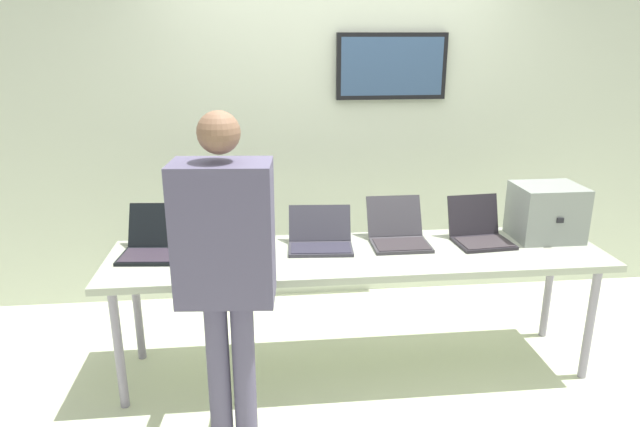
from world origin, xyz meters
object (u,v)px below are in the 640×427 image
at_px(laptop_station_3, 398,234).
at_px(laptop_station_4, 479,232).
at_px(workbench, 358,261).
at_px(equipment_box, 546,212).
at_px(laptop_station_0, 154,244).
at_px(person, 226,257).
at_px(coffee_mug, 224,267).
at_px(laptop_station_1, 239,241).
at_px(laptop_station_2, 320,239).

height_order(laptop_station_3, laptop_station_4, laptop_station_4).
height_order(workbench, equipment_box, equipment_box).
height_order(laptop_station_0, laptop_station_3, laptop_station_0).
height_order(equipment_box, person, person).
relative_size(person, coffee_mug, 18.06).
bearing_deg(coffee_mug, person, -84.47).
relative_size(laptop_station_0, laptop_station_4, 1.13).
distance_m(equipment_box, laptop_station_1, 1.90).
bearing_deg(laptop_station_3, workbench, -152.44).
height_order(laptop_station_1, coffee_mug, laptop_station_1).
height_order(laptop_station_3, person, person).
bearing_deg(laptop_station_0, laptop_station_3, 0.91).
xyz_separation_m(workbench, person, (-0.72, -0.62, 0.30)).
relative_size(workbench, equipment_box, 7.33).
distance_m(laptop_station_1, coffee_mug, 0.37).
height_order(laptop_station_1, laptop_station_2, laptop_station_1).
bearing_deg(workbench, laptop_station_4, 8.24).
bearing_deg(equipment_box, laptop_station_0, -179.68).
xyz_separation_m(laptop_station_0, laptop_station_2, (0.97, -0.00, -0.01)).
xyz_separation_m(laptop_station_1, laptop_station_2, (0.48, -0.00, -0.00)).
relative_size(laptop_station_1, laptop_station_2, 0.94).
distance_m(workbench, laptop_station_1, 0.71).
relative_size(laptop_station_4, coffee_mug, 3.89).
height_order(workbench, laptop_station_0, laptop_station_0).
relative_size(workbench, laptop_station_4, 7.99).
xyz_separation_m(laptop_station_1, laptop_station_3, (0.96, 0.03, 0.00)).
relative_size(workbench, coffee_mug, 31.08).
distance_m(workbench, person, 1.00).
bearing_deg(laptop_station_4, laptop_station_0, 179.82).
xyz_separation_m(workbench, equipment_box, (1.20, 0.13, 0.22)).
height_order(workbench, person, person).
distance_m(workbench, laptop_station_4, 0.79).
distance_m(laptop_station_1, person, 0.76).
height_order(laptop_station_2, laptop_station_4, laptop_station_4).
bearing_deg(laptop_station_1, person, -92.44).
relative_size(laptop_station_0, laptop_station_3, 1.06).
relative_size(equipment_box, laptop_station_0, 0.96).
bearing_deg(laptop_station_3, laptop_station_0, -179.09).
bearing_deg(laptop_station_0, person, -58.07).
bearing_deg(laptop_station_2, laptop_station_0, 179.84).
xyz_separation_m(laptop_station_1, laptop_station_4, (1.46, -0.00, 0.00)).
xyz_separation_m(laptop_station_0, laptop_station_4, (1.96, -0.01, 0.00)).
distance_m(equipment_box, person, 2.07).
bearing_deg(coffee_mug, laptop_station_1, 79.55).
bearing_deg(laptop_station_0, coffee_mug, -40.90).
relative_size(laptop_station_0, person, 0.24).
xyz_separation_m(laptop_station_1, coffee_mug, (-0.07, -0.37, -0.01)).
relative_size(workbench, laptop_station_3, 7.49).
bearing_deg(laptop_station_2, coffee_mug, -146.30).
bearing_deg(laptop_station_0, laptop_station_4, -0.18).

